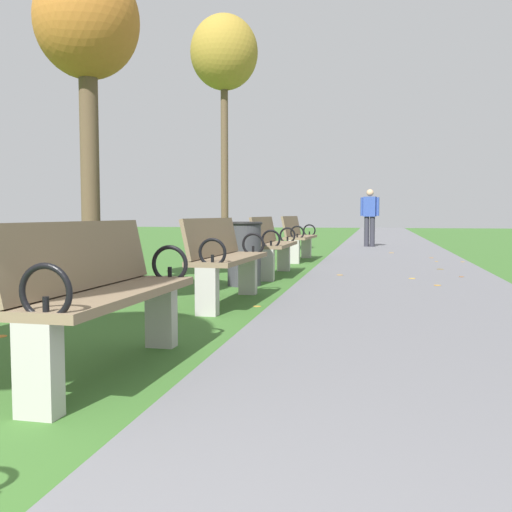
{
  "coord_description": "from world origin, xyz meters",
  "views": [
    {
      "loc": [
        1.06,
        -0.36,
        0.94
      ],
      "look_at": [
        -0.05,
        4.97,
        0.55
      ],
      "focal_mm": 40.97,
      "sensor_mm": 36.0,
      "label": 1
    }
  ],
  "objects_px": {
    "tree_3": "(87,31)",
    "trash_bin": "(244,254)",
    "park_bench_2": "(104,292)",
    "park_bench_5": "(298,237)",
    "pedestrian_walking": "(370,214)",
    "park_bench_4": "(273,244)",
    "tree_4": "(224,56)",
    "park_bench_3": "(225,258)"
  },
  "relations": [
    {
      "from": "tree_3",
      "to": "trash_bin",
      "type": "bearing_deg",
      "value": 29.97
    },
    {
      "from": "park_bench_4",
      "to": "park_bench_5",
      "type": "relative_size",
      "value": 0.99
    },
    {
      "from": "park_bench_4",
      "to": "tree_4",
      "type": "xyz_separation_m",
      "value": [
        -1.62,
        3.27,
        3.75
      ]
    },
    {
      "from": "park_bench_3",
      "to": "tree_4",
      "type": "distance_m",
      "value": 7.37
    },
    {
      "from": "park_bench_4",
      "to": "trash_bin",
      "type": "distance_m",
      "value": 1.31
    },
    {
      "from": "park_bench_2",
      "to": "park_bench_4",
      "type": "bearing_deg",
      "value": 90.0
    },
    {
      "from": "tree_3",
      "to": "pedestrian_walking",
      "type": "distance_m",
      "value": 11.03
    },
    {
      "from": "trash_bin",
      "to": "park_bench_4",
      "type": "bearing_deg",
      "value": 83.55
    },
    {
      "from": "tree_4",
      "to": "tree_3",
      "type": "bearing_deg",
      "value": -92.12
    },
    {
      "from": "pedestrian_walking",
      "to": "tree_4",
      "type": "bearing_deg",
      "value": -121.79
    },
    {
      "from": "tree_4",
      "to": "trash_bin",
      "type": "bearing_deg",
      "value": -72.19
    },
    {
      "from": "park_bench_3",
      "to": "tree_3",
      "type": "xyz_separation_m",
      "value": [
        -1.82,
        0.59,
        2.61
      ]
    },
    {
      "from": "park_bench_5",
      "to": "tree_3",
      "type": "distance_m",
      "value": 6.11
    },
    {
      "from": "park_bench_5",
      "to": "tree_4",
      "type": "height_order",
      "value": "tree_4"
    },
    {
      "from": "park_bench_3",
      "to": "park_bench_5",
      "type": "height_order",
      "value": "same"
    },
    {
      "from": "park_bench_2",
      "to": "park_bench_5",
      "type": "relative_size",
      "value": 1.0
    },
    {
      "from": "park_bench_3",
      "to": "pedestrian_walking",
      "type": "height_order",
      "value": "pedestrian_walking"
    },
    {
      "from": "park_bench_4",
      "to": "pedestrian_walking",
      "type": "relative_size",
      "value": 0.99
    },
    {
      "from": "park_bench_2",
      "to": "tree_3",
      "type": "xyz_separation_m",
      "value": [
        -1.82,
        3.36,
        2.61
      ]
    },
    {
      "from": "pedestrian_walking",
      "to": "tree_3",
      "type": "bearing_deg",
      "value": -107.08
    },
    {
      "from": "tree_3",
      "to": "park_bench_4",
      "type": "bearing_deg",
      "value": 51.22
    },
    {
      "from": "park_bench_2",
      "to": "tree_4",
      "type": "distance_m",
      "value": 9.8
    },
    {
      "from": "park_bench_5",
      "to": "pedestrian_walking",
      "type": "bearing_deg",
      "value": 75.22
    },
    {
      "from": "park_bench_4",
      "to": "tree_3",
      "type": "height_order",
      "value": "tree_3"
    },
    {
      "from": "park_bench_2",
      "to": "trash_bin",
      "type": "relative_size",
      "value": 1.92
    },
    {
      "from": "tree_3",
      "to": "trash_bin",
      "type": "distance_m",
      "value": 3.3
    },
    {
      "from": "park_bench_4",
      "to": "trash_bin",
      "type": "relative_size",
      "value": 1.91
    },
    {
      "from": "park_bench_4",
      "to": "park_bench_5",
      "type": "height_order",
      "value": "same"
    },
    {
      "from": "pedestrian_walking",
      "to": "trash_bin",
      "type": "xyz_separation_m",
      "value": [
        -1.5,
        -9.37,
        -0.5
      ]
    },
    {
      "from": "park_bench_2",
      "to": "trash_bin",
      "type": "xyz_separation_m",
      "value": [
        -0.15,
        4.33,
        -0.06
      ]
    },
    {
      "from": "pedestrian_walking",
      "to": "park_bench_3",
      "type": "bearing_deg",
      "value": -97.05
    },
    {
      "from": "tree_4",
      "to": "pedestrian_walking",
      "type": "bearing_deg",
      "value": 58.21
    },
    {
      "from": "park_bench_3",
      "to": "park_bench_4",
      "type": "xyz_separation_m",
      "value": [
        -0.0,
        2.86,
        0.0
      ]
    },
    {
      "from": "park_bench_5",
      "to": "tree_3",
      "type": "relative_size",
      "value": 0.42
    },
    {
      "from": "park_bench_3",
      "to": "trash_bin",
      "type": "distance_m",
      "value": 1.56
    },
    {
      "from": "park_bench_4",
      "to": "park_bench_5",
      "type": "xyz_separation_m",
      "value": [
        0.0,
        2.94,
        0.0
      ]
    },
    {
      "from": "park_bench_4",
      "to": "trash_bin",
      "type": "bearing_deg",
      "value": -96.45
    },
    {
      "from": "park_bench_2",
      "to": "park_bench_5",
      "type": "bearing_deg",
      "value": 90.0
    },
    {
      "from": "park_bench_3",
      "to": "park_bench_4",
      "type": "height_order",
      "value": "same"
    },
    {
      "from": "park_bench_3",
      "to": "tree_3",
      "type": "relative_size",
      "value": 0.42
    },
    {
      "from": "park_bench_4",
      "to": "tree_3",
      "type": "xyz_separation_m",
      "value": [
        -1.82,
        -2.27,
        2.61
      ]
    },
    {
      "from": "park_bench_5",
      "to": "trash_bin",
      "type": "height_order",
      "value": "park_bench_5"
    }
  ]
}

